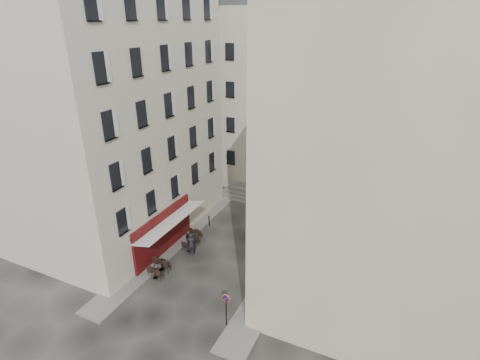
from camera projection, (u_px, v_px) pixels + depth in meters
The scene contains 18 objects.
ground at pixel (208, 274), 26.88m from camera, with size 90.00×90.00×0.00m, color black.
sidewalk_left at pixel (185, 232), 31.92m from camera, with size 2.00×22.00×0.12m, color slate.
sidewalk_right at pixel (281, 266), 27.62m from camera, with size 2.00×18.00×0.12m, color slate.
building_left at pixel (105, 109), 29.30m from camera, with size 12.20×16.20×20.60m.
building_right at pixel (387, 158), 22.02m from camera, with size 12.20×14.20×18.60m.
building_back at pixel (285, 96), 39.34m from camera, with size 18.20×10.20×18.60m.
cafe_storefront at pixel (164, 231), 28.63m from camera, with size 1.74×7.30×3.50m.
stone_steps at pixel (270, 198), 37.18m from camera, with size 9.00×3.15×0.80m.
bollard_near at pixel (162, 264), 27.09m from camera, with size 0.12×0.12×0.98m.
bollard_mid at pixel (188, 240), 30.00m from camera, with size 0.12×0.12×0.98m.
bollard_far at pixel (209, 220), 32.91m from camera, with size 0.12×0.12×0.98m.
no_parking_sign at pixel (226, 304), 21.72m from camera, with size 0.53×0.10×2.31m.
bistro_table_a at pixel (155, 273), 26.28m from camera, with size 1.22×0.57×0.86m.
bistro_table_b at pixel (162, 264), 27.13m from camera, with size 1.38×0.65×0.97m.
bistro_table_c at pixel (189, 247), 29.28m from camera, with size 1.14×0.54×0.80m.
bistro_table_d at pixel (193, 239), 30.35m from camera, with size 1.21×0.57×0.85m.
bistro_table_e at pixel (196, 233), 31.08m from camera, with size 1.24×0.58×0.87m.
pedestrian at pixel (191, 244), 28.76m from camera, with size 0.68×0.45×1.87m, color black.
Camera 1 is at (11.33, -18.93, 16.94)m, focal length 28.00 mm.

